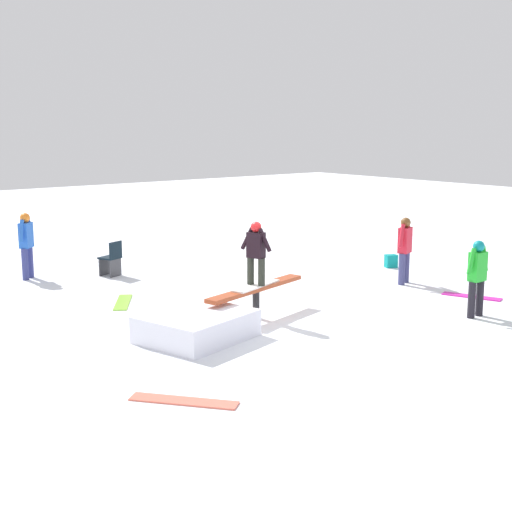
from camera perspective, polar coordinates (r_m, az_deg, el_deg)
name	(u,v)px	position (r m, az deg, el deg)	size (l,w,h in m)	color
ground_plane	(256,318)	(13.97, 0.00, -4.99)	(60.00, 60.00, 0.00)	white
rail_feature	(256,291)	(13.83, 0.00, -2.80)	(2.72, 0.95, 0.64)	black
snow_kicker_ramp	(197,326)	(12.62, -4.78, -5.61)	(1.80, 1.50, 0.48)	white
main_rider_on_rail	(256,255)	(13.69, 0.00, 0.08)	(1.33, 0.69, 1.27)	white
bystander_red	(405,247)	(17.12, 11.81, 0.73)	(0.69, 0.34, 1.58)	#3D3E70
bystander_blue	(26,242)	(18.16, -17.90, 1.07)	(0.55, 0.56, 1.62)	navy
bystander_green	(477,274)	(14.52, 17.28, -1.41)	(0.66, 0.22, 1.52)	black
loose_snowboard_lime	(123,302)	(15.39, -10.60, -3.66)	(1.32, 0.28, 0.02)	#88CF38
loose_snowboard_coral	(184,401)	(9.98, -5.81, -11.47)	(1.52, 0.28, 0.02)	#F16C55
loose_snowboard_magenta	(472,296)	(16.33, 16.87, -3.12)	(1.27, 0.28, 0.02)	#D51CA3
folding_chair	(111,260)	(18.05, -11.49, -0.29)	(0.57, 0.57, 0.88)	#3F3F44
backpack_on_snow	(391,261)	(19.11, 10.75, -0.40)	(0.30, 0.22, 0.34)	#0E908E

